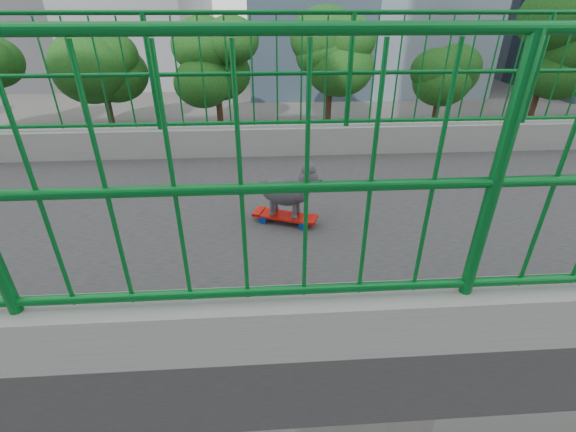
{
  "coord_description": "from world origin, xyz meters",
  "views": [
    {
      "loc": [
        2.75,
        -0.91,
        8.47
      ],
      "look_at": [
        -0.24,
        -0.71,
        6.83
      ],
      "focal_mm": 24.21,
      "sensor_mm": 36.0,
      "label": 1
    }
  ],
  "objects_px": {
    "car_4": "(307,155)",
    "car_7": "(115,209)",
    "car_2": "(307,206)",
    "skateboard": "(285,217)",
    "car_1": "(325,244)",
    "poodle": "(288,190)",
    "car_3": "(432,173)"
  },
  "relations": [
    {
      "from": "car_1",
      "to": "car_7",
      "type": "relative_size",
      "value": 0.79
    },
    {
      "from": "skateboard",
      "to": "car_4",
      "type": "xyz_separation_m",
      "value": [
        -18.97,
        2.41,
        -6.33
      ]
    },
    {
      "from": "skateboard",
      "to": "car_2",
      "type": "relative_size",
      "value": 0.11
    },
    {
      "from": "poodle",
      "to": "car_2",
      "type": "bearing_deg",
      "value": -166.3
    },
    {
      "from": "poodle",
      "to": "car_7",
      "type": "xyz_separation_m",
      "value": [
        -12.58,
        -6.59,
        -6.5
      ]
    },
    {
      "from": "poodle",
      "to": "car_4",
      "type": "bearing_deg",
      "value": -165.84
    },
    {
      "from": "skateboard",
      "to": "car_4",
      "type": "bearing_deg",
      "value": -165.92
    },
    {
      "from": "car_2",
      "to": "car_3",
      "type": "height_order",
      "value": "car_3"
    },
    {
      "from": "car_2",
      "to": "car_4",
      "type": "xyz_separation_m",
      "value": [
        -6.4,
        0.7,
        0.07
      ]
    },
    {
      "from": "car_3",
      "to": "car_4",
      "type": "bearing_deg",
      "value": 62.72
    },
    {
      "from": "skateboard",
      "to": "car_7",
      "type": "relative_size",
      "value": 0.09
    },
    {
      "from": "poodle",
      "to": "car_4",
      "type": "height_order",
      "value": "poodle"
    },
    {
      "from": "skateboard",
      "to": "car_1",
      "type": "relative_size",
      "value": 0.12
    },
    {
      "from": "poodle",
      "to": "car_4",
      "type": "relative_size",
      "value": 0.11
    },
    {
      "from": "car_2",
      "to": "car_1",
      "type": "bearing_deg",
      "value": -174.71
    },
    {
      "from": "car_4",
      "to": "car_7",
      "type": "height_order",
      "value": "car_7"
    },
    {
      "from": "skateboard",
      "to": "car_3",
      "type": "xyz_separation_m",
      "value": [
        -15.77,
        8.61,
        -6.31
      ]
    },
    {
      "from": "poodle",
      "to": "car_1",
      "type": "relative_size",
      "value": 0.11
    },
    {
      "from": "car_1",
      "to": "car_4",
      "type": "distance_m",
      "value": 9.61
    },
    {
      "from": "car_3",
      "to": "car_7",
      "type": "bearing_deg",
      "value": 101.9
    },
    {
      "from": "car_2",
      "to": "car_4",
      "type": "distance_m",
      "value": 6.44
    },
    {
      "from": "skateboard",
      "to": "car_7",
      "type": "height_order",
      "value": "skateboard"
    },
    {
      "from": "car_4",
      "to": "car_7",
      "type": "relative_size",
      "value": 0.78
    },
    {
      "from": "car_1",
      "to": "skateboard",
      "type": "bearing_deg",
      "value": -12.05
    },
    {
      "from": "car_1",
      "to": "car_2",
      "type": "height_order",
      "value": "car_1"
    },
    {
      "from": "car_3",
      "to": "car_4",
      "type": "xyz_separation_m",
      "value": [
        -3.2,
        -6.21,
        -0.02
      ]
    },
    {
      "from": "poodle",
      "to": "car_7",
      "type": "relative_size",
      "value": 0.08
    },
    {
      "from": "car_3",
      "to": "car_7",
      "type": "distance_m",
      "value": 15.51
    },
    {
      "from": "car_1",
      "to": "car_2",
      "type": "distance_m",
      "value": 3.21
    },
    {
      "from": "skateboard",
      "to": "car_4",
      "type": "distance_m",
      "value": 20.15
    },
    {
      "from": "poodle",
      "to": "car_2",
      "type": "height_order",
      "value": "poodle"
    },
    {
      "from": "car_1",
      "to": "car_4",
      "type": "xyz_separation_m",
      "value": [
        -9.6,
        0.4,
        0.01
      ]
    }
  ]
}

